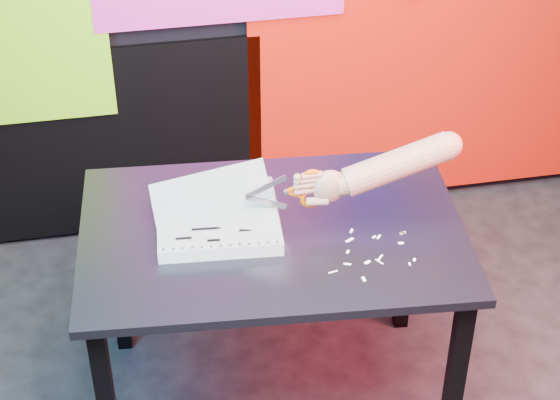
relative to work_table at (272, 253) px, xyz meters
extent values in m
cube|color=#BB1709|center=(0.90, 1.06, 0.19)|extent=(1.60, 0.02, 1.60)
cube|color=black|center=(-0.50, 1.06, -0.21)|extent=(1.30, 0.02, 0.85)
cube|color=black|center=(-0.49, 0.37, -0.30)|extent=(0.05, 0.05, 0.72)
cube|color=black|center=(0.49, -0.37, -0.30)|extent=(0.05, 0.05, 0.72)
cube|color=black|center=(0.55, 0.28, -0.30)|extent=(0.05, 0.05, 0.72)
cube|color=#24252A|center=(0.00, 0.00, 0.08)|extent=(1.22, 0.87, 0.03)
cube|color=beige|center=(-0.16, 0.02, 0.12)|extent=(0.39, 0.30, 0.04)
cube|color=silver|center=(-0.16, 0.02, 0.14)|extent=(0.38, 0.30, 0.00)
cube|color=silver|center=(-0.16, 0.02, 0.14)|extent=(0.37, 0.28, 0.11)
cube|color=silver|center=(-0.17, 0.03, 0.17)|extent=(0.37, 0.24, 0.19)
cylinder|color=black|center=(-0.33, -0.09, 0.14)|extent=(0.01, 0.01, 0.00)
cylinder|color=black|center=(-0.31, -0.10, 0.14)|extent=(0.01, 0.01, 0.00)
cylinder|color=black|center=(-0.28, -0.10, 0.14)|extent=(0.01, 0.01, 0.00)
cylinder|color=black|center=(-0.25, -0.10, 0.14)|extent=(0.01, 0.01, 0.00)
cylinder|color=black|center=(-0.23, -0.10, 0.14)|extent=(0.01, 0.01, 0.00)
cylinder|color=black|center=(-0.20, -0.10, 0.14)|extent=(0.01, 0.01, 0.00)
cylinder|color=black|center=(-0.17, -0.11, 0.14)|extent=(0.01, 0.01, 0.00)
cylinder|color=black|center=(-0.14, -0.11, 0.14)|extent=(0.01, 0.01, 0.00)
cylinder|color=black|center=(-0.12, -0.11, 0.14)|extent=(0.01, 0.01, 0.00)
cylinder|color=black|center=(-0.09, -0.11, 0.14)|extent=(0.01, 0.01, 0.00)
cylinder|color=black|center=(-0.06, -0.12, 0.14)|extent=(0.01, 0.01, 0.00)
cylinder|color=black|center=(-0.03, -0.12, 0.14)|extent=(0.01, 0.01, 0.00)
cylinder|color=black|center=(-0.01, -0.12, 0.14)|extent=(0.01, 0.01, 0.00)
cylinder|color=black|center=(-0.31, 0.15, 0.14)|extent=(0.01, 0.01, 0.00)
cylinder|color=black|center=(-0.29, 0.15, 0.14)|extent=(0.01, 0.01, 0.00)
cylinder|color=black|center=(-0.26, 0.15, 0.14)|extent=(0.01, 0.01, 0.00)
cylinder|color=black|center=(-0.23, 0.14, 0.14)|extent=(0.01, 0.01, 0.00)
cylinder|color=black|center=(-0.21, 0.14, 0.14)|extent=(0.01, 0.01, 0.00)
cylinder|color=black|center=(-0.18, 0.14, 0.14)|extent=(0.01, 0.01, 0.00)
cylinder|color=black|center=(-0.15, 0.14, 0.14)|extent=(0.01, 0.01, 0.00)
cylinder|color=black|center=(-0.12, 0.14, 0.14)|extent=(0.01, 0.01, 0.00)
cylinder|color=black|center=(-0.10, 0.13, 0.14)|extent=(0.01, 0.01, 0.00)
cylinder|color=black|center=(-0.07, 0.13, 0.14)|extent=(0.01, 0.01, 0.00)
cylinder|color=black|center=(-0.04, 0.13, 0.14)|extent=(0.01, 0.01, 0.00)
cylinder|color=black|center=(-0.01, 0.13, 0.14)|extent=(0.01, 0.01, 0.00)
cylinder|color=black|center=(0.01, 0.12, 0.14)|extent=(0.01, 0.01, 0.00)
cube|color=black|center=(-0.24, 0.07, 0.14)|extent=(0.07, 0.02, 0.00)
cube|color=black|center=(-0.14, 0.04, 0.14)|extent=(0.05, 0.01, 0.00)
cube|color=black|center=(-0.20, -0.02, 0.14)|extent=(0.09, 0.02, 0.00)
cube|color=black|center=(-0.09, -0.05, 0.14)|extent=(0.04, 0.01, 0.00)
cube|color=black|center=(-0.27, -0.05, 0.14)|extent=(0.05, 0.01, 0.00)
cube|color=black|center=(-0.11, 0.09, 0.14)|extent=(0.06, 0.02, 0.00)
cube|color=black|center=(-0.19, -0.08, 0.14)|extent=(0.04, 0.01, 0.00)
cube|color=silver|center=(-0.02, -0.01, 0.26)|extent=(0.13, 0.01, 0.07)
cube|color=silver|center=(-0.02, -0.01, 0.21)|extent=(0.13, 0.01, 0.07)
cylinder|color=silver|center=(0.04, -0.01, 0.23)|extent=(0.01, 0.01, 0.01)
cube|color=#CC4D00|center=(0.06, -0.01, 0.22)|extent=(0.05, 0.01, 0.03)
cube|color=#CC4D00|center=(0.06, -0.01, 0.24)|extent=(0.05, 0.01, 0.03)
torus|color=#CC4D00|center=(0.12, -0.01, 0.27)|extent=(0.07, 0.02, 0.07)
torus|color=#CC4D00|center=(0.12, -0.01, 0.20)|extent=(0.07, 0.02, 0.07)
ellipsoid|color=#B07360|center=(0.17, -0.01, 0.23)|extent=(0.11, 0.06, 0.11)
cylinder|color=#B07360|center=(0.12, -0.01, 0.23)|extent=(0.08, 0.02, 0.02)
cylinder|color=#B07360|center=(0.12, -0.01, 0.25)|extent=(0.08, 0.02, 0.02)
cylinder|color=#B07360|center=(0.12, -0.01, 0.27)|extent=(0.07, 0.02, 0.02)
cylinder|color=#B07360|center=(0.12, -0.01, 0.28)|extent=(0.06, 0.02, 0.02)
cylinder|color=#B07360|center=(0.13, -0.02, 0.19)|extent=(0.07, 0.04, 0.03)
cylinder|color=#B07360|center=(0.22, -0.01, 0.24)|extent=(0.06, 0.07, 0.07)
cylinder|color=#B07360|center=(0.38, 0.00, 0.28)|extent=(0.34, 0.10, 0.18)
sphere|color=#B07360|center=(0.54, 0.00, 0.33)|extent=(0.08, 0.08, 0.08)
cube|color=white|center=(0.29, -0.10, 0.09)|extent=(0.02, 0.01, 0.00)
cube|color=white|center=(0.38, -0.09, 0.09)|extent=(0.02, 0.01, 0.00)
cube|color=white|center=(0.38, -0.22, 0.09)|extent=(0.01, 0.02, 0.00)
cube|color=white|center=(0.36, -0.14, 0.09)|extent=(0.02, 0.01, 0.00)
cube|color=white|center=(0.21, -0.28, 0.09)|extent=(0.01, 0.02, 0.00)
cube|color=white|center=(0.24, -0.21, 0.09)|extent=(0.02, 0.02, 0.00)
cube|color=white|center=(0.36, -0.24, 0.09)|extent=(0.01, 0.01, 0.00)
cube|color=white|center=(0.22, -0.10, 0.09)|extent=(0.03, 0.02, 0.00)
cube|color=white|center=(0.38, -0.09, 0.09)|extent=(0.02, 0.01, 0.00)
cube|color=white|center=(0.18, -0.20, 0.09)|extent=(0.02, 0.01, 0.00)
cube|color=white|center=(0.13, -0.23, 0.09)|extent=(0.03, 0.01, 0.00)
cube|color=white|center=(0.23, -0.06, 0.09)|extent=(0.02, 0.02, 0.00)
cube|color=white|center=(0.28, -0.19, 0.09)|extent=(0.02, 0.02, 0.00)
cube|color=white|center=(0.28, -0.21, 0.09)|extent=(0.02, 0.03, 0.00)
cube|color=white|center=(0.20, -0.15, 0.09)|extent=(0.01, 0.02, 0.00)
cube|color=white|center=(0.31, -0.10, 0.09)|extent=(0.02, 0.02, 0.00)
camera|label=1|loc=(-0.40, -2.21, 1.82)|focal=60.00mm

